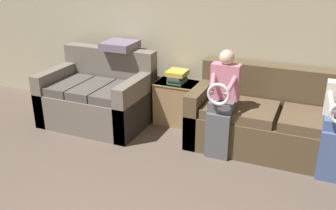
{
  "coord_description": "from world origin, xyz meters",
  "views": [
    {
      "loc": [
        1.39,
        -1.29,
        2.18
      ],
      "look_at": [
        0.0,
        1.97,
        0.73
      ],
      "focal_mm": 40.0,
      "sensor_mm": 36.0,
      "label": 1
    }
  ],
  "objects_px": {
    "couch_side": "(99,98)",
    "child_left_seated": "(222,100)",
    "throw_pillow": "(120,45)",
    "book_stack": "(177,76)",
    "side_shelf": "(178,102)",
    "couch_main": "(279,123)"
  },
  "relations": [
    {
      "from": "couch_side",
      "to": "child_left_seated",
      "type": "distance_m",
      "value": 1.8
    },
    {
      "from": "child_left_seated",
      "to": "throw_pillow",
      "type": "xyz_separation_m",
      "value": [
        -1.59,
        0.53,
        0.36
      ]
    },
    {
      "from": "book_stack",
      "to": "throw_pillow",
      "type": "relative_size",
      "value": 0.73
    },
    {
      "from": "side_shelf",
      "to": "book_stack",
      "type": "distance_m",
      "value": 0.37
    },
    {
      "from": "side_shelf",
      "to": "book_stack",
      "type": "relative_size",
      "value": 1.94
    },
    {
      "from": "couch_main",
      "to": "book_stack",
      "type": "bearing_deg",
      "value": 171.49
    },
    {
      "from": "throw_pillow",
      "to": "couch_main",
      "type": "bearing_deg",
      "value": -4.33
    },
    {
      "from": "child_left_seated",
      "to": "book_stack",
      "type": "distance_m",
      "value": 0.96
    },
    {
      "from": "side_shelf",
      "to": "throw_pillow",
      "type": "relative_size",
      "value": 1.41
    },
    {
      "from": "book_stack",
      "to": "couch_side",
      "type": "bearing_deg",
      "value": -159.42
    },
    {
      "from": "child_left_seated",
      "to": "side_shelf",
      "type": "relative_size",
      "value": 2.03
    },
    {
      "from": "couch_main",
      "to": "side_shelf",
      "type": "distance_m",
      "value": 1.37
    },
    {
      "from": "couch_side",
      "to": "side_shelf",
      "type": "distance_m",
      "value": 1.08
    },
    {
      "from": "couch_main",
      "to": "child_left_seated",
      "type": "relative_size",
      "value": 1.69
    },
    {
      "from": "couch_side",
      "to": "throw_pillow",
      "type": "bearing_deg",
      "value": 62.41
    },
    {
      "from": "book_stack",
      "to": "couch_main",
      "type": "bearing_deg",
      "value": -8.51
    },
    {
      "from": "book_stack",
      "to": "throw_pillow",
      "type": "xyz_separation_m",
      "value": [
        -0.82,
        -0.04,
        0.34
      ]
    },
    {
      "from": "couch_main",
      "to": "throw_pillow",
      "type": "distance_m",
      "value": 2.29
    },
    {
      "from": "couch_main",
      "to": "side_shelf",
      "type": "relative_size",
      "value": 3.42
    },
    {
      "from": "couch_side",
      "to": "child_left_seated",
      "type": "bearing_deg",
      "value": -6.38
    },
    {
      "from": "side_shelf",
      "to": "book_stack",
      "type": "xyz_separation_m",
      "value": [
        -0.01,
        -0.0,
        0.37
      ]
    },
    {
      "from": "side_shelf",
      "to": "couch_main",
      "type": "bearing_deg",
      "value": -8.7
    }
  ]
}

